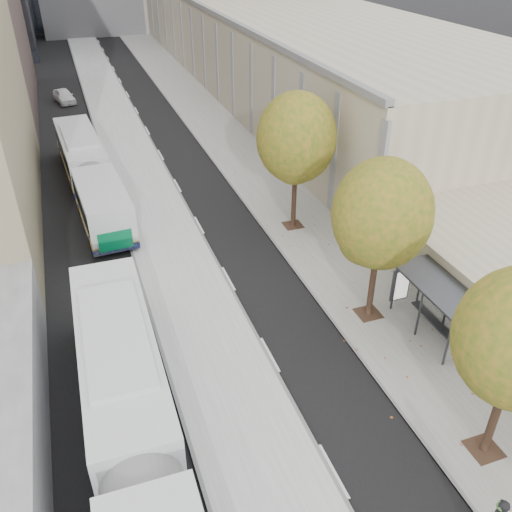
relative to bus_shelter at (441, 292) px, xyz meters
name	(u,v)px	position (x,y,z in m)	size (l,w,h in m)	color
bus_platform	(134,162)	(-9.56, 24.04, -2.11)	(4.25, 150.00, 0.15)	#ACACAC
sidewalk	(235,150)	(-1.56, 24.04, -2.15)	(4.75, 150.00, 0.08)	gray
building_tan	(251,28)	(9.81, 53.04, 1.81)	(18.00, 92.00, 8.00)	tan
bus_shelter	(441,292)	(0.00, 0.00, 0.00)	(1.90, 4.40, 2.53)	#383A3F
tree_c	(382,214)	(-2.09, 2.04, 3.06)	(4.20, 4.20, 7.28)	black
tree_d	(296,138)	(-2.09, 11.04, 3.28)	(4.40, 4.40, 7.60)	black
bus_near	(137,455)	(-13.44, -3.54, -0.50)	(2.89, 18.54, 3.09)	silver
bus_far	(89,173)	(-12.93, 19.44, -0.63)	(3.58, 17.18, 2.84)	silver
distant_car	(64,96)	(-13.60, 42.10, -1.54)	(1.54, 3.82, 1.30)	white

